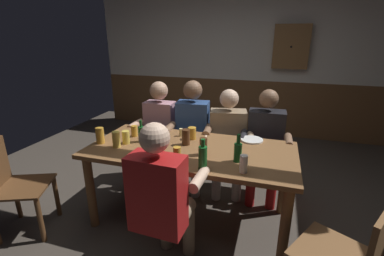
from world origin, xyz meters
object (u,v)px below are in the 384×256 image
bottle_2 (141,134)px  pint_glass_8 (203,146)px  pint_glass_6 (186,137)px  pint_glass_7 (177,156)px  pint_glass_2 (244,164)px  pint_glass_5 (192,133)px  pint_glass_0 (134,131)px  pint_glass_1 (100,136)px  pint_glass_3 (116,139)px  table_candle (181,132)px  plate_0 (252,140)px  person_0 (158,128)px  wall_dart_cabinet (291,47)px  dining_table (191,158)px  person_4 (162,196)px  person_2 (228,136)px  chair_empty_near_right (13,185)px  person_1 (192,130)px  bottle_3 (203,157)px  pint_glass_4 (126,137)px  person_3 (265,140)px  bottle_0 (155,151)px  bottle_1 (238,151)px

bottle_2 → pint_glass_8: bearing=-10.2°
pint_glass_6 → pint_glass_7: size_ratio=0.94×
bottle_2 → pint_glass_2: size_ratio=1.57×
pint_glass_5 → pint_glass_0: bearing=-170.3°
pint_glass_1 → pint_glass_3: size_ratio=1.02×
table_candle → plate_0: 0.71m
pint_glass_8 → pint_glass_2: bearing=-30.5°
person_0 → wall_dart_cabinet: (1.50, 2.01, 0.89)m
pint_glass_6 → wall_dart_cabinet: (0.93, 2.62, 0.73)m
dining_table → pint_glass_5: (-0.06, 0.23, 0.16)m
person_4 → plate_0: 1.16m
pint_glass_8 → wall_dart_cabinet: size_ratio=0.22×
person_2 → pint_glass_7: 1.09m
chair_empty_near_right → plate_0: bearing=93.3°
person_2 → pint_glass_1: size_ratio=7.77×
table_candle → pint_glass_2: size_ratio=0.58×
bottle_2 → pint_glass_6: (0.43, 0.06, -0.01)m
person_1 → bottle_2: 0.75m
person_1 → pint_glass_7: (0.21, -1.05, 0.15)m
table_candle → bottle_3: size_ratio=0.32×
pint_glass_0 → pint_glass_1: pint_glass_1 is taller
bottle_2 → pint_glass_4: (-0.12, -0.08, -0.02)m
dining_table → person_0: bearing=133.3°
table_candle → pint_glass_7: size_ratio=0.50×
person_0 → person_3: 1.27m
person_0 → pint_glass_4: bearing=90.0°
pint_glass_8 → plate_0: bearing=51.4°
wall_dart_cabinet → person_4: bearing=-104.4°
chair_empty_near_right → pint_glass_3: pint_glass_3 is taller
person_0 → person_3: person_0 is taller
bottle_0 → person_3: bearing=51.4°
person_0 → person_4: size_ratio=0.99×
pint_glass_2 → wall_dart_cabinet: (0.35, 3.01, 0.74)m
person_3 → bottle_1: person_3 is taller
person_4 → pint_glass_8: bearing=78.7°
plate_0 → pint_glass_2: size_ratio=1.57×
chair_empty_near_right → pint_glass_7: size_ratio=5.51×
person_2 → pint_glass_5: size_ratio=9.89×
pint_glass_8 → pint_glass_6: bearing=141.3°
table_candle → pint_glass_2: pint_glass_2 is taller
person_3 → pint_glass_4: bearing=29.0°
person_3 → chair_empty_near_right: (-2.11, -1.30, -0.19)m
pint_glass_3 → wall_dart_cabinet: (1.53, 2.86, 0.73)m
person_3 → pint_glass_2: size_ratio=8.76×
pint_glass_4 → bottle_1: bearing=-4.3°
person_2 → chair_empty_near_right: bearing=26.3°
plate_0 → bottle_3: size_ratio=0.86×
bottle_0 → bottle_2: 0.48m
bottle_3 → pint_glass_5: 0.67m
table_candle → pint_glass_0: 0.48m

